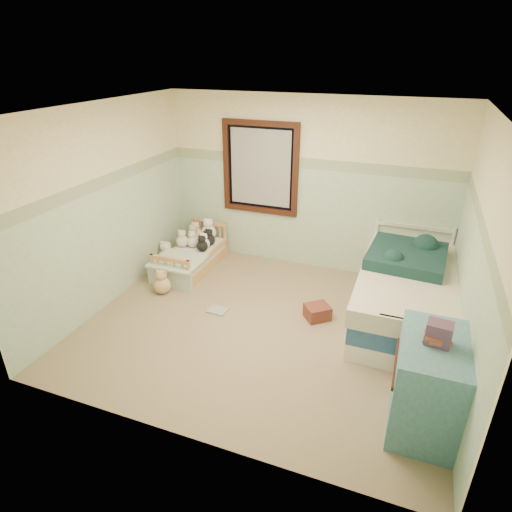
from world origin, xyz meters
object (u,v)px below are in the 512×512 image
at_px(plush_floor_tan, 162,285).
at_px(floor_book, 218,310).
at_px(red_pillow, 317,312).
at_px(plush_floor_cream, 167,257).
at_px(twin_bed_frame, 402,312).
at_px(dresser, 427,384).
at_px(toddler_bed_frame, 192,263).

relative_size(plush_floor_tan, floor_book, 1.00).
bearing_deg(red_pillow, plush_floor_cream, 166.35).
bearing_deg(twin_bed_frame, plush_floor_tan, -170.99).
xyz_separation_m(plush_floor_tan, red_pillow, (2.13, 0.15, -0.03)).
distance_m(plush_floor_cream, dresser, 4.23).
bearing_deg(plush_floor_cream, floor_book, -35.17).
bearing_deg(plush_floor_tan, dresser, -18.75).
bearing_deg(toddler_bed_frame, floor_book, -47.56).
height_order(twin_bed_frame, dresser, dresser).
bearing_deg(twin_bed_frame, red_pillow, -160.54).
xyz_separation_m(twin_bed_frame, red_pillow, (-0.98, -0.35, -0.02)).
bearing_deg(plush_floor_tan, toddler_bed_frame, 88.61).
bearing_deg(twin_bed_frame, floor_book, -163.70).
bearing_deg(floor_book, toddler_bed_frame, 136.80).
height_order(plush_floor_tan, red_pillow, plush_floor_tan).
xyz_separation_m(twin_bed_frame, dresser, (0.27, -1.64, 0.33)).
distance_m(toddler_bed_frame, dresser, 3.90).
xyz_separation_m(dresser, red_pillow, (-1.25, 1.29, -0.35)).
bearing_deg(red_pillow, floor_book, -166.32).
distance_m(plush_floor_tan, dresser, 3.58).
distance_m(plush_floor_tan, red_pillow, 2.13).
height_order(toddler_bed_frame, dresser, dresser).
height_order(dresser, floor_book, dresser).
bearing_deg(floor_book, plush_floor_tan, 174.73).
distance_m(toddler_bed_frame, plush_floor_cream, 0.42).
relative_size(plush_floor_cream, twin_bed_frame, 0.13).
bearing_deg(plush_floor_tan, twin_bed_frame, 9.01).
height_order(red_pillow, floor_book, red_pillow).
bearing_deg(plush_floor_tan, red_pillow, 3.92).
relative_size(toddler_bed_frame, twin_bed_frame, 0.60).
xyz_separation_m(toddler_bed_frame, floor_book, (0.88, -0.96, -0.07)).
bearing_deg(floor_book, dresser, -17.50).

